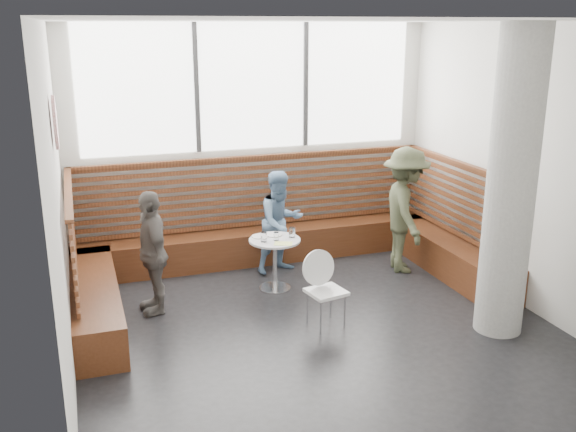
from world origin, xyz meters
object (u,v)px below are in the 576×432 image
object	(u,v)px
cafe_table	(275,253)
adult_man	(405,210)
cafe_chair	(324,283)
child_left	(152,252)
concrete_column	(511,185)
child_back	(281,222)

from	to	relation	value
cafe_table	adult_man	size ratio (longest dim) A/B	0.39
cafe_chair	child_left	bearing A→B (deg)	139.90
adult_man	child_left	bearing A→B (deg)	108.32
cafe_table	child_left	xyz separation A→B (m)	(-1.50, -0.17, 0.25)
cafe_table	adult_man	bearing A→B (deg)	2.41
concrete_column	cafe_table	xyz separation A→B (m)	(-1.95, 1.82, -1.13)
child_left	concrete_column	bearing A→B (deg)	59.99
cafe_table	child_back	size ratio (longest dim) A/B	0.48
child_left	cafe_table	bearing A→B (deg)	92.10
child_back	child_left	distance (m)	1.90
cafe_chair	child_back	xyz separation A→B (m)	(0.05, 1.67, 0.20)
concrete_column	child_back	size ratio (longest dim) A/B	2.35
concrete_column	child_back	xyz separation A→B (m)	(-1.69, 2.38, -0.92)
concrete_column	adult_man	size ratio (longest dim) A/B	1.93
cafe_chair	child_left	distance (m)	1.96
concrete_column	cafe_chair	world-z (taller)	concrete_column
concrete_column	cafe_table	size ratio (longest dim) A/B	4.91
concrete_column	cafe_chair	distance (m)	2.19
cafe_chair	adult_man	size ratio (longest dim) A/B	0.50
cafe_chair	adult_man	xyz separation A→B (m)	(1.61, 1.19, 0.35)
cafe_table	cafe_chair	distance (m)	1.13
adult_man	child_back	xyz separation A→B (m)	(-1.56, 0.48, -0.15)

